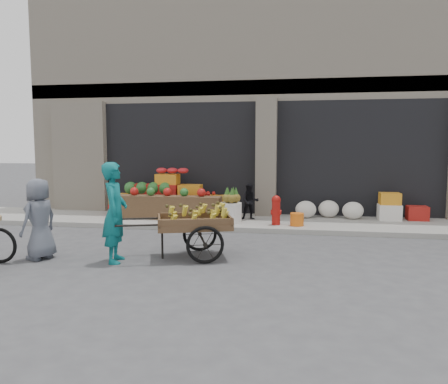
% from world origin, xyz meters
% --- Properties ---
extents(ground, '(80.00, 80.00, 0.00)m').
position_xyz_m(ground, '(0.00, 0.00, 0.00)').
color(ground, '#424244').
rests_on(ground, ground).
extents(sidewalk, '(18.00, 2.20, 0.12)m').
position_xyz_m(sidewalk, '(0.00, 4.10, 0.06)').
color(sidewalk, gray).
rests_on(sidewalk, ground).
extents(building, '(14.00, 6.45, 7.00)m').
position_xyz_m(building, '(0.00, 8.03, 3.37)').
color(building, beige).
rests_on(building, ground).
extents(fruit_display, '(3.10, 1.12, 1.24)m').
position_xyz_m(fruit_display, '(-2.48, 4.38, 0.67)').
color(fruit_display, '#A61C17').
rests_on(fruit_display, sidewalk).
extents(pineapple_bin, '(0.52, 0.52, 0.50)m').
position_xyz_m(pineapple_bin, '(-0.75, 3.60, 0.37)').
color(pineapple_bin, silver).
rests_on(pineapple_bin, sidewalk).
extents(fire_hydrant, '(0.22, 0.22, 0.71)m').
position_xyz_m(fire_hydrant, '(0.35, 3.55, 0.50)').
color(fire_hydrant, '#A5140F').
rests_on(fire_hydrant, sidewalk).
extents(orange_bucket, '(0.32, 0.32, 0.30)m').
position_xyz_m(orange_bucket, '(0.85, 3.50, 0.27)').
color(orange_bucket, orange).
rests_on(orange_bucket, sidewalk).
extents(right_bay_goods, '(3.35, 0.60, 0.70)m').
position_xyz_m(right_bay_goods, '(2.61, 4.70, 0.41)').
color(right_bay_goods, silver).
rests_on(right_bay_goods, sidewalk).
extents(seated_person, '(0.51, 0.43, 0.93)m').
position_xyz_m(seated_person, '(-0.35, 4.20, 0.58)').
color(seated_person, black).
rests_on(seated_person, sidewalk).
extents(banana_cart, '(2.37, 1.51, 0.93)m').
position_xyz_m(banana_cart, '(-1.02, 0.63, 0.67)').
color(banana_cart, brown).
rests_on(banana_cart, ground).
extents(vendor_woman, '(0.54, 0.71, 1.73)m').
position_xyz_m(vendor_woman, '(-2.24, 0.12, 0.87)').
color(vendor_woman, '#0D676A').
rests_on(vendor_woman, ground).
extents(vendor_grey, '(0.63, 0.80, 1.44)m').
position_xyz_m(vendor_grey, '(-3.65, 0.09, 0.72)').
color(vendor_grey, slate).
rests_on(vendor_grey, ground).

